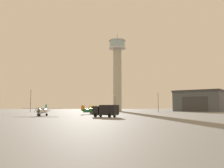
# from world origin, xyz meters

# --- Properties ---
(ground_plane) EXTENTS (400.00, 400.00, 0.00)m
(ground_plane) POSITION_xyz_m (0.00, 0.00, 0.00)
(ground_plane) COLOR slate
(control_tower) EXTENTS (9.57, 9.57, 44.31)m
(control_tower) POSITION_xyz_m (10.20, 69.67, 24.48)
(control_tower) COLOR #B2AD9E
(control_tower) RESTS_ON ground_plane
(hangar) EXTENTS (30.11, 29.74, 10.93)m
(hangar) POSITION_xyz_m (52.91, 59.04, 5.48)
(hangar) COLOR #4C5159
(hangar) RESTS_ON ground_plane
(airplane_green) EXTENTS (7.52, 9.63, 2.84)m
(airplane_green) POSITION_xyz_m (-3.64, 17.45, 1.32)
(airplane_green) COLOR #287A42
(airplane_green) RESTS_ON ground_plane
(airplane_white) EXTENTS (10.55, 8.28, 3.11)m
(airplane_white) POSITION_xyz_m (-17.09, 5.73, 1.45)
(airplane_white) COLOR white
(airplane_white) RESTS_ON ground_plane
(truck_box_black) EXTENTS (6.31, 5.48, 2.86)m
(truck_box_black) POSITION_xyz_m (-0.40, -4.20, 1.62)
(truck_box_black) COLOR #38383D
(truck_box_black) RESTS_ON ground_plane
(truck_flatbed_yellow) EXTENTS (5.31, 5.73, 2.76)m
(truck_flatbed_yellow) POSITION_xyz_m (-2.73, 30.22, 1.32)
(truck_flatbed_yellow) COLOR #38383D
(truck_flatbed_yellow) RESTS_ON ground_plane
(light_post_west) EXTENTS (0.44, 0.44, 7.91)m
(light_post_west) POSITION_xyz_m (6.94, 49.82, 4.76)
(light_post_west) COLOR #38383D
(light_post_west) RESTS_ON ground_plane
(light_post_north) EXTENTS (0.44, 0.44, 10.23)m
(light_post_north) POSITION_xyz_m (-30.75, 45.47, 5.98)
(light_post_north) COLOR #38383D
(light_post_north) RESTS_ON ground_plane
(light_post_centre) EXTENTS (0.44, 0.44, 8.63)m
(light_post_centre) POSITION_xyz_m (25.11, 40.75, 5.14)
(light_post_centre) COLOR #38383D
(light_post_centre) RESTS_ON ground_plane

